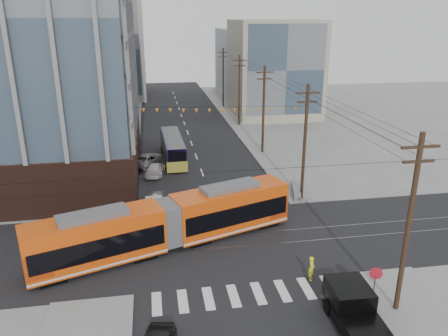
% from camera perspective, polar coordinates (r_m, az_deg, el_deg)
% --- Properties ---
extents(ground, '(160.00, 160.00, 0.00)m').
position_cam_1_polar(ground, '(31.19, 1.68, -13.04)').
color(ground, slate).
extents(bg_bldg_nw_near, '(18.00, 16.00, 18.00)m').
position_cam_1_polar(bg_bldg_nw_near, '(79.05, -18.61, 12.78)').
color(bg_bldg_nw_near, '#8C99A5').
rests_on(bg_bldg_nw_near, ground).
extents(bg_bldg_ne_near, '(14.00, 14.00, 16.00)m').
position_cam_1_polar(bg_bldg_ne_near, '(77.31, 6.55, 12.76)').
color(bg_bldg_ne_near, gray).
rests_on(bg_bldg_ne_near, ground).
extents(bg_bldg_nw_far, '(16.00, 18.00, 20.00)m').
position_cam_1_polar(bg_bldg_nw_far, '(98.42, -15.24, 14.79)').
color(bg_bldg_nw_far, gray).
rests_on(bg_bldg_nw_far, ground).
extents(bg_bldg_ne_far, '(16.00, 16.00, 14.00)m').
position_cam_1_polar(bg_bldg_ne_far, '(97.14, 4.38, 13.56)').
color(bg_bldg_ne_far, '#8C99A5').
rests_on(bg_bldg_ne_far, ground).
extents(utility_pole_near, '(0.30, 0.30, 11.00)m').
position_cam_1_polar(utility_pole_near, '(26.61, 22.92, -7.20)').
color(utility_pole_near, black).
rests_on(utility_pole_near, ground).
extents(utility_pole_far, '(0.30, 0.30, 11.00)m').
position_cam_1_polar(utility_pole_far, '(83.71, -0.10, 11.66)').
color(utility_pole_far, black).
rests_on(utility_pole_far, ground).
extents(streetcar, '(20.05, 9.40, 3.90)m').
position_cam_1_polar(streetcar, '(33.21, -7.35, -7.20)').
color(streetcar, '#DA490D').
rests_on(streetcar, ground).
extents(city_bus, '(2.63, 10.77, 3.03)m').
position_cam_1_polar(city_bus, '(53.15, -6.69, 2.61)').
color(city_bus, '#160E37').
rests_on(city_bus, ground).
extents(pickup_truck, '(2.47, 6.32, 2.12)m').
position_cam_1_polar(pickup_truck, '(26.13, 17.45, -18.46)').
color(pickup_truck, black).
rests_on(pickup_truck, ground).
extents(parked_car_silver, '(1.80, 4.40, 1.42)m').
position_cam_1_polar(parked_car_silver, '(40.43, -9.06, -4.21)').
color(parked_car_silver, '#9A9A9A').
rests_on(parked_car_silver, ground).
extents(parked_car_white, '(2.58, 4.77, 1.31)m').
position_cam_1_polar(parked_car_white, '(48.74, -8.96, -0.12)').
color(parked_car_white, silver).
rests_on(parked_car_white, ground).
extents(parked_car_grey, '(4.45, 5.84, 1.47)m').
position_cam_1_polar(parked_car_grey, '(51.80, -9.98, 1.09)').
color(parked_car_grey, slate).
rests_on(parked_car_grey, ground).
extents(pedestrian, '(0.58, 0.72, 1.70)m').
position_cam_1_polar(pedestrian, '(30.22, 11.36, -12.71)').
color(pedestrian, '#F4FF1F').
rests_on(pedestrian, ground).
extents(stop_sign, '(1.01, 1.01, 2.65)m').
position_cam_1_polar(stop_sign, '(28.27, 18.97, -14.80)').
color(stop_sign, '#B01826').
rests_on(stop_sign, ground).
extents(jersey_barrier, '(1.90, 4.25, 0.83)m').
position_cam_1_polar(jersey_barrier, '(43.41, 9.36, -2.96)').
color(jersey_barrier, gray).
rests_on(jersey_barrier, ground).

